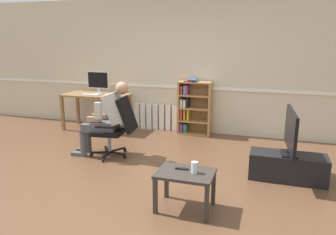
{
  "coord_description": "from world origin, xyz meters",
  "views": [
    {
      "loc": [
        1.62,
        -3.7,
        1.85
      ],
      "look_at": [
        0.15,
        0.85,
        0.7
      ],
      "focal_mm": 34.28,
      "sensor_mm": 36.0,
      "label": 1
    }
  ],
  "objects_px": {
    "tv_screen": "(291,132)",
    "bookshelf": "(192,108)",
    "radiator": "(156,117)",
    "coffee_table": "(185,178)",
    "computer_mouse": "(107,95)",
    "office_chair": "(117,125)",
    "person_seated": "(106,117)",
    "spare_remote": "(182,169)",
    "tv_stand": "(287,167)",
    "keyboard": "(91,95)",
    "drinking_glass": "(195,167)",
    "computer_desk": "(96,99)",
    "imac_monitor": "(98,81)"
  },
  "relations": [
    {
      "from": "tv_screen",
      "to": "bookshelf",
      "type": "bearing_deg",
      "value": 40.65
    },
    {
      "from": "radiator",
      "to": "tv_screen",
      "type": "height_order",
      "value": "tv_screen"
    },
    {
      "from": "bookshelf",
      "to": "coffee_table",
      "type": "height_order",
      "value": "bookshelf"
    },
    {
      "from": "computer_mouse",
      "to": "office_chair",
      "type": "bearing_deg",
      "value": -55.88
    },
    {
      "from": "bookshelf",
      "to": "person_seated",
      "type": "xyz_separation_m",
      "value": [
        -1.01,
        -1.68,
        0.11
      ]
    },
    {
      "from": "office_chair",
      "to": "coffee_table",
      "type": "height_order",
      "value": "office_chair"
    },
    {
      "from": "office_chair",
      "to": "spare_remote",
      "type": "height_order",
      "value": "office_chair"
    },
    {
      "from": "computer_mouse",
      "to": "tv_stand",
      "type": "bearing_deg",
      "value": -21.46
    },
    {
      "from": "keyboard",
      "to": "drinking_glass",
      "type": "distance_m",
      "value": 3.77
    },
    {
      "from": "keyboard",
      "to": "drinking_glass",
      "type": "xyz_separation_m",
      "value": [
        2.79,
        -2.52,
        -0.26
      ]
    },
    {
      "from": "computer_desk",
      "to": "office_chair",
      "type": "distance_m",
      "value": 1.81
    },
    {
      "from": "tv_stand",
      "to": "spare_remote",
      "type": "distance_m",
      "value": 1.66
    },
    {
      "from": "office_chair",
      "to": "tv_stand",
      "type": "bearing_deg",
      "value": 80.32
    },
    {
      "from": "computer_mouse",
      "to": "person_seated",
      "type": "distance_m",
      "value": 1.44
    },
    {
      "from": "keyboard",
      "to": "drinking_glass",
      "type": "height_order",
      "value": "keyboard"
    },
    {
      "from": "imac_monitor",
      "to": "tv_stand",
      "type": "relative_size",
      "value": 0.49
    },
    {
      "from": "imac_monitor",
      "to": "tv_stand",
      "type": "distance_m",
      "value": 4.15
    },
    {
      "from": "imac_monitor",
      "to": "office_chair",
      "type": "bearing_deg",
      "value": -51.45
    },
    {
      "from": "coffee_table",
      "to": "spare_remote",
      "type": "height_order",
      "value": "spare_remote"
    },
    {
      "from": "spare_remote",
      "to": "computer_desk",
      "type": "bearing_deg",
      "value": 40.59
    },
    {
      "from": "keyboard",
      "to": "imac_monitor",
      "type": "bearing_deg",
      "value": 74.57
    },
    {
      "from": "spare_remote",
      "to": "tv_screen",
      "type": "bearing_deg",
      "value": -50.46
    },
    {
      "from": "spare_remote",
      "to": "drinking_glass",
      "type": "bearing_deg",
      "value": -111.82
    },
    {
      "from": "tv_screen",
      "to": "radiator",
      "type": "bearing_deg",
      "value": 49.92
    },
    {
      "from": "tv_screen",
      "to": "computer_desk",
      "type": "bearing_deg",
      "value": 64.35
    },
    {
      "from": "keyboard",
      "to": "computer_mouse",
      "type": "height_order",
      "value": "computer_mouse"
    },
    {
      "from": "spare_remote",
      "to": "tv_stand",
      "type": "bearing_deg",
      "value": -50.42
    },
    {
      "from": "computer_desk",
      "to": "tv_screen",
      "type": "distance_m",
      "value": 4.06
    },
    {
      "from": "bookshelf",
      "to": "office_chair",
      "type": "relative_size",
      "value": 1.13
    },
    {
      "from": "radiator",
      "to": "tv_stand",
      "type": "relative_size",
      "value": 0.96
    },
    {
      "from": "computer_mouse",
      "to": "tv_stand",
      "type": "distance_m",
      "value": 3.75
    },
    {
      "from": "keyboard",
      "to": "tv_screen",
      "type": "xyz_separation_m",
      "value": [
        3.81,
        -1.33,
        -0.09
      ]
    },
    {
      "from": "computer_desk",
      "to": "spare_remote",
      "type": "height_order",
      "value": "computer_desk"
    },
    {
      "from": "computer_desk",
      "to": "radiator",
      "type": "bearing_deg",
      "value": 18.17
    },
    {
      "from": "computer_desk",
      "to": "keyboard",
      "type": "height_order",
      "value": "keyboard"
    },
    {
      "from": "radiator",
      "to": "coffee_table",
      "type": "xyz_separation_m",
      "value": [
        1.47,
        -3.05,
        0.1
      ]
    },
    {
      "from": "keyboard",
      "to": "tv_stand",
      "type": "height_order",
      "value": "keyboard"
    },
    {
      "from": "radiator",
      "to": "spare_remote",
      "type": "relative_size",
      "value": 6.41
    },
    {
      "from": "tv_stand",
      "to": "person_seated",
      "type": "bearing_deg",
      "value": 178.26
    },
    {
      "from": "radiator",
      "to": "tv_stand",
      "type": "height_order",
      "value": "radiator"
    },
    {
      "from": "tv_screen",
      "to": "spare_remote",
      "type": "relative_size",
      "value": 6.15
    },
    {
      "from": "person_seated",
      "to": "drinking_glass",
      "type": "height_order",
      "value": "person_seated"
    },
    {
      "from": "keyboard",
      "to": "tv_stand",
      "type": "bearing_deg",
      "value": -19.3
    },
    {
      "from": "tv_screen",
      "to": "coffee_table",
      "type": "bearing_deg",
      "value": 132.37
    },
    {
      "from": "tv_stand",
      "to": "spare_remote",
      "type": "bearing_deg",
      "value": -136.09
    },
    {
      "from": "bookshelf",
      "to": "drinking_glass",
      "type": "xyz_separation_m",
      "value": [
        0.74,
        -2.95,
        -0.03
      ]
    },
    {
      "from": "computer_mouse",
      "to": "office_chair",
      "type": "xyz_separation_m",
      "value": [
        0.84,
        -1.25,
        -0.24
      ]
    },
    {
      "from": "computer_mouse",
      "to": "office_chair",
      "type": "distance_m",
      "value": 1.53
    },
    {
      "from": "tv_screen",
      "to": "coffee_table",
      "type": "relative_size",
      "value": 1.47
    },
    {
      "from": "tv_stand",
      "to": "spare_remote",
      "type": "relative_size",
      "value": 6.68
    }
  ]
}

